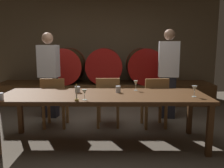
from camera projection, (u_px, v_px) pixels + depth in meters
ground_plane at (99, 139)px, 3.68m from camera, size 7.55×7.55×0.00m
back_wall at (105, 46)px, 6.35m from camera, size 5.81×0.24×2.80m
barrel_shelf at (105, 92)px, 5.99m from camera, size 5.23×0.90×0.50m
wine_barrel_left at (66, 66)px, 5.89m from camera, size 0.86×0.87×0.86m
wine_barrel_center at (104, 66)px, 5.88m from camera, size 0.86×0.87×0.86m
wine_barrel_right at (144, 66)px, 5.88m from camera, size 0.86×0.87×0.86m
dining_table at (104, 98)px, 3.41m from camera, size 2.91×0.93×0.74m
chair_left at (54, 100)px, 4.12m from camera, size 0.40×0.40×0.88m
chair_center at (108, 100)px, 4.16m from camera, size 0.40×0.40×0.88m
chair_right at (155, 100)px, 4.11m from camera, size 0.44×0.44×0.88m
guest_left at (49, 74)px, 4.69m from camera, size 0.41×0.29×1.67m
guest_right at (168, 73)px, 4.64m from camera, size 0.41×0.29×1.73m
candle_center at (77, 96)px, 2.99m from camera, size 0.05×0.05×0.23m
wine_glass_left at (84, 93)px, 3.04m from camera, size 0.06×0.06×0.14m
wine_glass_center at (136, 83)px, 3.67m from camera, size 0.07×0.07×0.15m
wine_glass_right at (194, 89)px, 3.22m from camera, size 0.07×0.07×0.15m
cup_left at (1, 96)px, 3.04m from camera, size 0.07×0.07×0.09m
cup_center at (78, 89)px, 3.52m from camera, size 0.08×0.08×0.09m
cup_right at (118, 89)px, 3.52m from camera, size 0.07×0.07×0.10m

